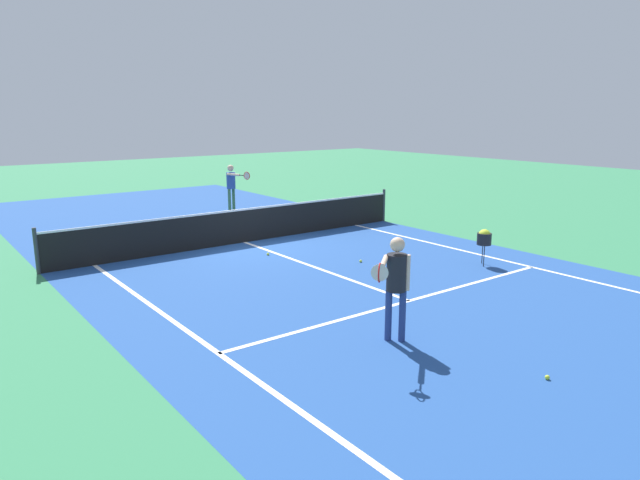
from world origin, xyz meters
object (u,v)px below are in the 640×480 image
at_px(player_near, 396,278).
at_px(player_far, 232,182).
at_px(tennis_ball_mid_court, 361,261).
at_px(ball_hopper, 484,237).
at_px(tennis_ball_near_net, 268,254).
at_px(net, 244,225).
at_px(tennis_ball_by_baseline, 547,377).

xyz_separation_m(player_near, player_far, (3.83, 12.41, 0.00)).
bearing_deg(tennis_ball_mid_court, ball_hopper, -41.77).
distance_m(player_far, tennis_ball_mid_court, 8.51).
bearing_deg(ball_hopper, player_near, -157.26).
xyz_separation_m(ball_hopper, tennis_ball_near_net, (-3.61, 3.91, -0.64)).
relative_size(net, tennis_ball_near_net, 163.02).
bearing_deg(net, tennis_ball_near_net, -99.13).
xyz_separation_m(net, player_far, (2.20, 4.75, 0.57)).
xyz_separation_m(net, tennis_ball_by_baseline, (-0.90, -9.90, -0.46)).
xyz_separation_m(net, ball_hopper, (3.34, -5.58, 0.18)).
height_order(player_near, player_far, player_far).
relative_size(player_near, player_far, 1.00).
xyz_separation_m(tennis_ball_mid_court, tennis_ball_near_net, (-1.43, 1.96, 0.00)).
relative_size(net, tennis_ball_mid_court, 163.02).
xyz_separation_m(player_near, ball_hopper, (4.98, 2.09, -0.39)).
bearing_deg(tennis_ball_by_baseline, tennis_ball_near_net, 85.60).
bearing_deg(tennis_ball_near_net, net, 80.87).
bearing_deg(tennis_ball_mid_court, player_far, 82.95).
bearing_deg(player_far, tennis_ball_by_baseline, -101.95).
bearing_deg(player_near, ball_hopper, 22.74).
bearing_deg(player_near, net, 77.96).
relative_size(ball_hopper, tennis_ball_by_baseline, 13.25).
distance_m(ball_hopper, tennis_ball_by_baseline, 6.10).
xyz_separation_m(ball_hopper, tennis_ball_by_baseline, (-4.24, -4.33, -0.64)).
distance_m(net, tennis_ball_mid_court, 3.84).
distance_m(player_near, player_far, 12.99).
bearing_deg(tennis_ball_by_baseline, player_far, 78.05).
xyz_separation_m(net, player_near, (-1.63, -7.66, 0.57)).
height_order(player_far, tennis_ball_by_baseline, player_far).
relative_size(net, player_near, 6.32).
distance_m(player_near, tennis_ball_near_net, 6.23).
relative_size(net, ball_hopper, 12.30).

